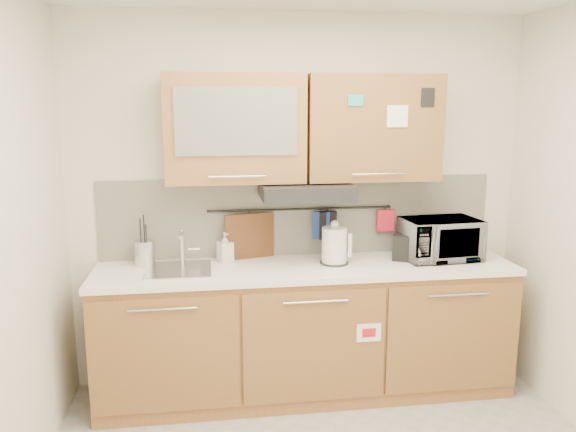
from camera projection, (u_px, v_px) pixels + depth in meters
name	position (u px, v px, depth m)	size (l,w,h in m)	color
wall_back	(300.00, 202.00, 4.00)	(3.20, 3.20, 0.00)	silver
base_cabinet	(306.00, 337.00, 3.88)	(2.80, 0.64, 0.88)	#AE693D
countertop	(307.00, 268.00, 3.78)	(2.82, 0.62, 0.04)	white
backsplash	(300.00, 216.00, 4.01)	(2.80, 0.02, 0.56)	silver
upper_cabinets	(303.00, 128.00, 3.73)	(1.82, 0.37, 0.70)	#AE693D
range_hood	(306.00, 191.00, 3.74)	(0.60, 0.46, 0.10)	black
sink	(179.00, 269.00, 3.67)	(0.42, 0.40, 0.26)	silver
utensil_rail	(301.00, 209.00, 3.96)	(0.02, 0.02, 1.30)	black
utensil_crock	(145.00, 253.00, 3.77)	(0.17, 0.17, 0.34)	silver
kettle	(335.00, 246.00, 3.80)	(0.23, 0.22, 0.30)	silver
toaster	(410.00, 247.00, 3.89)	(0.27, 0.22, 0.18)	black
microwave	(440.00, 239.00, 3.92)	(0.51, 0.35, 0.28)	#999999
soap_bottle	(225.00, 247.00, 3.85)	(0.09, 0.09, 0.20)	#999999
cutting_board	(250.00, 244.00, 3.94)	(0.35, 0.03, 0.43)	brown
oven_mitt	(321.00, 225.00, 3.99)	(0.12, 0.03, 0.20)	#213D99
dark_pouch	(328.00, 225.00, 4.00)	(0.13, 0.04, 0.20)	black
pot_holder	(386.00, 221.00, 4.05)	(0.13, 0.02, 0.16)	red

